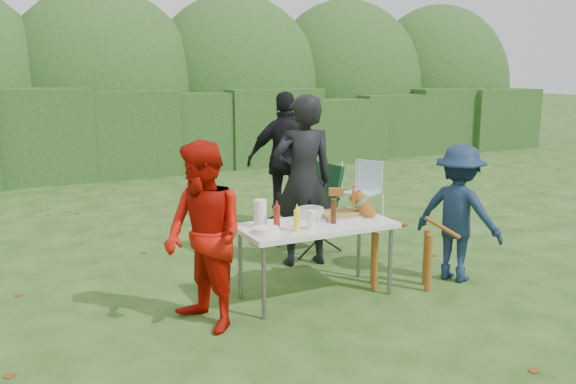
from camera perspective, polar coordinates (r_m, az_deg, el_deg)
name	(u,v)px	position (r m, az deg, el deg)	size (l,w,h in m)	color
ground	(299,307)	(5.83, 1.00, -10.72)	(80.00, 80.00, 0.00)	#1E4211
hedge_row	(121,134)	(13.09, -15.40, 5.25)	(22.00, 1.40, 1.70)	#23471C
shrub_backdrop	(104,94)	(14.61, -16.81, 8.75)	(20.00, 2.60, 3.20)	#3D6628
folding_table	(316,229)	(5.88, 2.64, -3.46)	(1.50, 0.70, 0.74)	silver
person_cook	(303,181)	(6.81, 1.43, 1.04)	(0.70, 0.46, 1.93)	black
person_red_jacket	(204,237)	(5.19, -7.87, -4.17)	(0.79, 0.61, 1.62)	#B00F05
person_black_puffy	(287,160)	(8.43, -0.10, 2.98)	(1.11, 0.46, 1.89)	black
child	(459,213)	(6.60, 15.67, -1.93)	(0.93, 0.53, 1.44)	#13243F
dog	(402,239)	(6.27, 10.58, -4.39)	(1.07, 0.43, 1.01)	brown
camping_chair	(309,207)	(7.43, 1.97, -1.46)	(0.67, 0.67, 1.07)	#0F321B
lawn_chair	(362,190)	(9.09, 6.96, 0.20)	(0.50, 0.50, 0.85)	teal
food_tray	(339,215)	(6.15, 4.75, -2.20)	(0.45, 0.30, 0.02)	#B7B7BA
focaccia_bread	(339,213)	(6.14, 4.75, -1.95)	(0.40, 0.26, 0.04)	olive
mustard_bottle	(297,221)	(5.57, 0.84, -2.68)	(0.06, 0.06, 0.20)	yellow
ketchup_bottle	(277,218)	(5.63, -1.06, -2.41)	(0.06, 0.06, 0.22)	maroon
beer_bottle	(334,211)	(5.85, 4.29, -1.80)	(0.06, 0.06, 0.24)	#47230F
paper_towel_roll	(260,214)	(5.71, -2.62, -2.02)	(0.12, 0.12, 0.26)	white
cup_stack	(311,220)	(5.64, 2.18, -2.60)	(0.08, 0.08, 0.18)	white
pasta_bowl	(311,213)	(6.08, 2.14, -1.94)	(0.26, 0.26, 0.10)	silver
plate_stack	(266,230)	(5.53, -2.05, -3.58)	(0.24, 0.24, 0.05)	white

